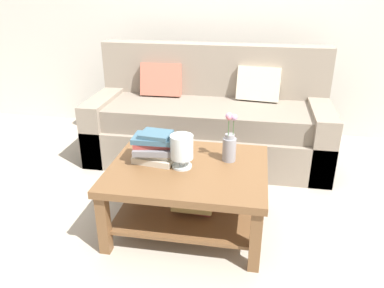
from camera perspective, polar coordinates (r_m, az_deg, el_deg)
ground_plane at (r=3.10m, az=2.31°, el=-8.20°), size 10.00×10.00×0.00m
back_wall at (r=4.28m, az=5.82°, el=19.76°), size 6.40×0.12×2.70m
couch at (r=3.69m, az=2.61°, el=3.51°), size 2.25×0.90×1.06m
coffee_table at (r=2.62m, az=-0.50°, el=-6.04°), size 1.06×0.87×0.47m
book_stack_main at (r=2.61m, az=-5.66°, el=-0.44°), size 0.31×0.27×0.21m
glass_hurricane_vase at (r=2.49m, az=-1.56°, el=-0.67°), size 0.15×0.15×0.23m
flower_pitcher at (r=2.60m, az=5.69°, el=0.04°), size 0.09×0.10×0.34m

